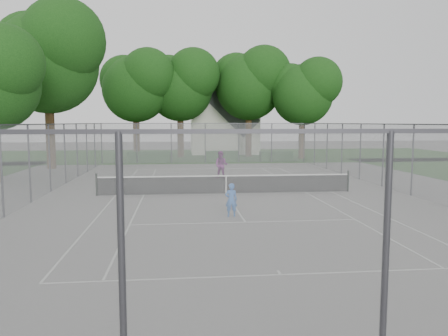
{
  "coord_description": "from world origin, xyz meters",
  "views": [
    {
      "loc": [
        -2.37,
        -21.69,
        3.6
      ],
      "look_at": [
        0.0,
        1.0,
        1.2
      ],
      "focal_mm": 35.0,
      "sensor_mm": 36.0,
      "label": 1
    }
  ],
  "objects": [
    {
      "name": "ground",
      "position": [
        0.0,
        0.0,
        0.0
      ],
      "size": [
        120.0,
        120.0,
        0.0
      ],
      "primitive_type": "plane",
      "color": "slate",
      "rests_on": "ground"
    },
    {
      "name": "grass_far",
      "position": [
        0.0,
        26.0,
        0.0
      ],
      "size": [
        60.0,
        20.0,
        0.0
      ],
      "primitive_type": "cube",
      "color": "#1B4112",
      "rests_on": "ground"
    },
    {
      "name": "court_markings",
      "position": [
        0.0,
        0.0,
        0.01
      ],
      "size": [
        11.03,
        23.83,
        0.01
      ],
      "color": "beige",
      "rests_on": "ground"
    },
    {
      "name": "tennis_net",
      "position": [
        0.0,
        0.0,
        0.51
      ],
      "size": [
        12.87,
        0.1,
        1.1
      ],
      "color": "black",
      "rests_on": "ground"
    },
    {
      "name": "perimeter_fence",
      "position": [
        0.0,
        0.0,
        1.81
      ],
      "size": [
        18.08,
        34.08,
        3.52
      ],
      "color": "#38383D",
      "rests_on": "ground"
    },
    {
      "name": "tree_far_left",
      "position": [
        -6.41,
        22.25,
        7.36
      ],
      "size": [
        7.45,
        6.8,
        10.71
      ],
      "color": "#3A2615",
      "rests_on": "ground"
    },
    {
      "name": "tree_far_midleft",
      "position": [
        -2.05,
        23.51,
        7.56
      ],
      "size": [
        7.65,
        6.98,
        10.99
      ],
      "color": "#3A2615",
      "rests_on": "ground"
    },
    {
      "name": "tree_far_midright",
      "position": [
        5.06,
        23.55,
        7.81
      ],
      "size": [
        7.9,
        7.21,
        11.36
      ],
      "color": "#3A2615",
      "rests_on": "ground"
    },
    {
      "name": "tree_far_right",
      "position": [
        9.91,
        20.56,
        6.77
      ],
      "size": [
        6.85,
        6.26,
        9.85
      ],
      "color": "#3A2615",
      "rests_on": "ground"
    },
    {
      "name": "tree_side_back",
      "position": [
        -12.14,
        13.35,
        8.73
      ],
      "size": [
        8.84,
        8.07,
        12.7
      ],
      "color": "#3A2615",
      "rests_on": "ground"
    },
    {
      "name": "hedge_left",
      "position": [
        -4.94,
        17.91,
        0.48
      ],
      "size": [
        3.86,
        1.16,
        0.96
      ],
      "primitive_type": "cube",
      "color": "#184215",
      "rests_on": "ground"
    },
    {
      "name": "hedge_mid",
      "position": [
        1.63,
        18.21,
        0.48
      ],
      "size": [
        3.04,
        0.87,
        0.96
      ],
      "primitive_type": "cube",
      "color": "#184215",
      "rests_on": "ground"
    },
    {
      "name": "hedge_right",
      "position": [
        6.68,
        18.12,
        0.45
      ],
      "size": [
        2.99,
        1.1,
        0.9
      ],
      "primitive_type": "cube",
      "color": "#184215",
      "rests_on": "ground"
    },
    {
      "name": "house",
      "position": [
        2.88,
        28.61,
        3.75
      ],
      "size": [
        7.49,
        5.81,
        9.33
      ],
      "color": "white",
      "rests_on": "ground"
    },
    {
      "name": "girl_player",
      "position": [
        -0.39,
        -5.36,
        0.64
      ],
      "size": [
        0.47,
        0.31,
        1.29
      ],
      "primitive_type": "imported",
      "rotation": [
        0.0,
        0.0,
        3.14
      ],
      "color": "blue",
      "rests_on": "ground"
    },
    {
      "name": "woman_player",
      "position": [
        0.32,
        5.74,
        0.89
      ],
      "size": [
        1.07,
        0.97,
        1.78
      ],
      "primitive_type": "imported",
      "rotation": [
        0.0,
        0.0,
        -0.43
      ],
      "color": "#71256D",
      "rests_on": "ground"
    }
  ]
}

